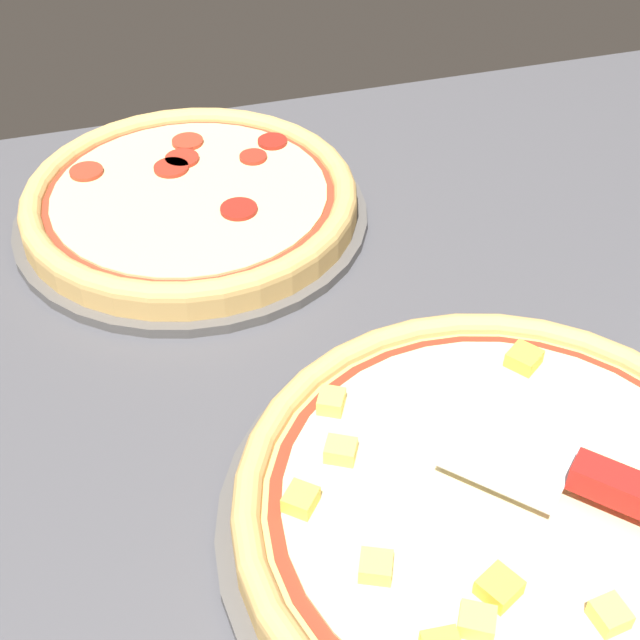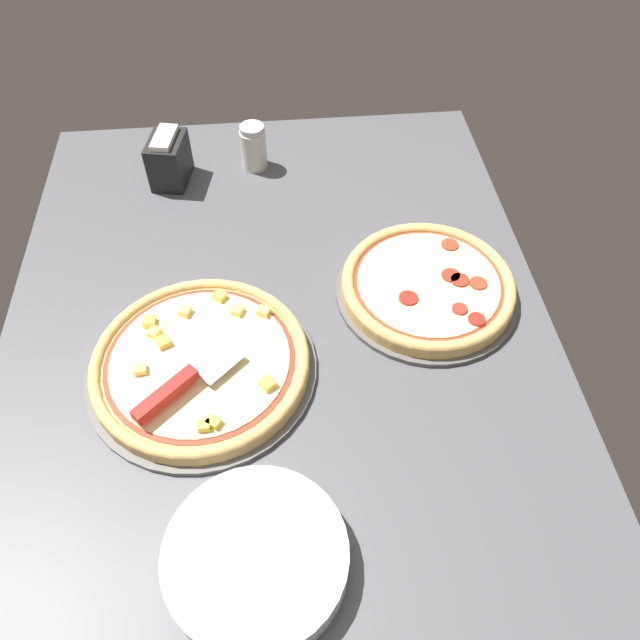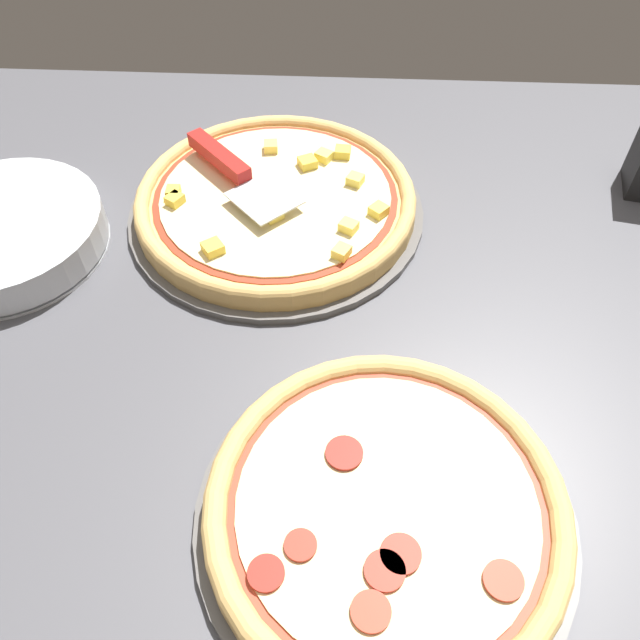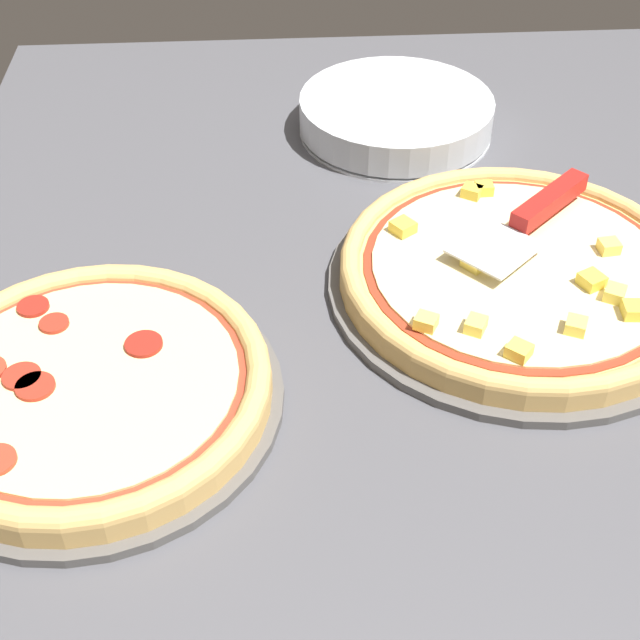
# 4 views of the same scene
# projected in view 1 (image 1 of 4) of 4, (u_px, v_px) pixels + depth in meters

# --- Properties ---
(ground_plane) EXTENTS (1.40, 1.01, 0.04)m
(ground_plane) POSITION_uv_depth(u_px,v_px,m) (365.00, 420.00, 0.71)
(ground_plane) COLOR #4C4C51
(pizza_pan_front) EXTENTS (0.40, 0.40, 0.01)m
(pizza_pan_front) POSITION_uv_depth(u_px,v_px,m) (505.00, 524.00, 0.61)
(pizza_pan_front) COLOR #565451
(pizza_pan_front) RESTS_ON ground_plane
(pizza_front) EXTENTS (0.37, 0.37, 0.04)m
(pizza_front) POSITION_uv_depth(u_px,v_px,m) (509.00, 506.00, 0.60)
(pizza_front) COLOR #DBAD60
(pizza_front) RESTS_ON pizza_pan_front
(pizza_pan_back) EXTENTS (0.35, 0.35, 0.01)m
(pizza_pan_back) POSITION_uv_depth(u_px,v_px,m) (192.00, 217.00, 0.88)
(pizza_pan_back) COLOR #565451
(pizza_pan_back) RESTS_ON ground_plane
(pizza_back) EXTENTS (0.33, 0.33, 0.03)m
(pizza_back) POSITION_uv_depth(u_px,v_px,m) (190.00, 199.00, 0.87)
(pizza_back) COLOR #DBAD60
(pizza_back) RESTS_ON pizza_pan_back
(serving_spatula) EXTENTS (0.17, 0.18, 0.02)m
(serving_spatula) POSITION_uv_depth(u_px,v_px,m) (632.00, 494.00, 0.57)
(serving_spatula) COLOR silver
(serving_spatula) RESTS_ON pizza_front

